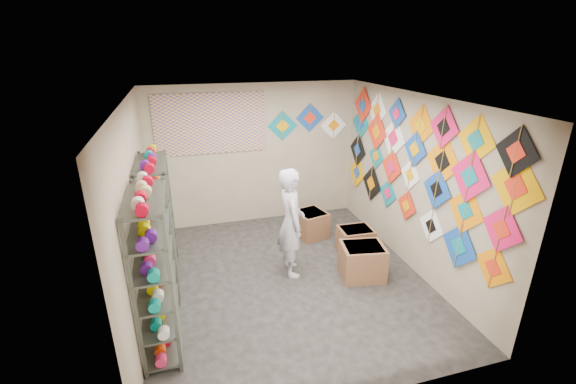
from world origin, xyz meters
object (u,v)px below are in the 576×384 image
object	(u,v)px
shelf_rack_front	(156,273)
carton_b	(355,241)
shopkeeper	(291,223)
carton_a	(362,261)
shelf_rack_back	(159,224)
carton_c	(311,224)

from	to	relation	value
shelf_rack_front	carton_b	distance (m)	3.44
shopkeeper	carton_a	world-z (taller)	shopkeeper
shelf_rack_back	shopkeeper	bearing A→B (deg)	-8.07
carton_a	carton_c	bearing A→B (deg)	111.39
shelf_rack_front	carton_b	bearing A→B (deg)	22.45
shelf_rack_back	carton_b	world-z (taller)	shelf_rack_back
shelf_rack_back	shopkeeper	distance (m)	1.92
shelf_rack_front	shopkeeper	world-z (taller)	shelf_rack_front
shopkeeper	carton_b	xyz separation A→B (m)	(1.21, 0.25, -0.62)
carton_a	carton_b	bearing A→B (deg)	82.49
shelf_rack_front	carton_c	distance (m)	3.40
shelf_rack_back	carton_b	size ratio (longest dim) A/B	3.42
shelf_rack_front	carton_a	bearing A→B (deg)	11.69
shelf_rack_front	shelf_rack_back	world-z (taller)	same
shelf_rack_front	shelf_rack_back	bearing A→B (deg)	90.00
shopkeeper	carton_b	distance (m)	1.39
carton_a	carton_c	size ratio (longest dim) A/B	1.15
carton_a	carton_c	world-z (taller)	carton_a
shelf_rack_front	carton_a	xyz separation A→B (m)	(2.90, 0.60, -0.69)
carton_b	carton_a	bearing A→B (deg)	-105.03
shelf_rack_front	shelf_rack_back	xyz separation A→B (m)	(0.00, 1.30, 0.00)
shopkeeper	carton_a	distance (m)	1.24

